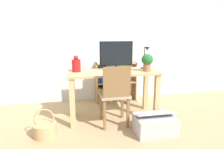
# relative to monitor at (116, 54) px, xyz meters

# --- Properties ---
(ground_plane) EXTENTS (10.00, 10.00, 0.00)m
(ground_plane) POSITION_rel_monitor_xyz_m (-0.07, -0.11, -0.97)
(ground_plane) COLOR tan
(wall_back) EXTENTS (8.00, 0.05, 2.60)m
(wall_back) POSITION_rel_monitor_xyz_m (-0.07, 0.78, 0.33)
(wall_back) COLOR silver
(wall_back) RESTS_ON ground_plane
(desk) EXTENTS (1.33, 0.56, 0.73)m
(desk) POSITION_rel_monitor_xyz_m (-0.07, -0.11, -0.39)
(desk) COLOR tan
(desk) RESTS_ON ground_plane
(monitor) EXTENTS (0.51, 0.16, 0.43)m
(monitor) POSITION_rel_monitor_xyz_m (0.00, 0.00, 0.00)
(monitor) COLOR black
(monitor) RESTS_ON desk
(keyboard) EXTENTS (0.33, 0.15, 0.02)m
(keyboard) POSITION_rel_monitor_xyz_m (-0.03, -0.16, -0.23)
(keyboard) COLOR #B2B2B7
(keyboard) RESTS_ON desk
(vase) EXTENTS (0.13, 0.13, 0.24)m
(vase) POSITION_rel_monitor_xyz_m (-0.61, -0.04, -0.14)
(vase) COLOR red
(vase) RESTS_ON desk
(desk_lamp) EXTENTS (0.10, 0.19, 0.35)m
(desk_lamp) POSITION_rel_monitor_xyz_m (0.45, -0.07, -0.02)
(desk_lamp) COLOR #2D2D33
(desk_lamp) RESTS_ON desk
(potted_plant) EXTENTS (0.17, 0.17, 0.26)m
(potted_plant) POSITION_rel_monitor_xyz_m (0.42, -0.21, -0.09)
(potted_plant) COLOR #9E6647
(potted_plant) RESTS_ON desk
(chair) EXTENTS (0.40, 0.40, 0.87)m
(chair) POSITION_rel_monitor_xyz_m (-0.10, -0.39, -0.49)
(chair) COLOR #9E937F
(chair) RESTS_ON ground_plane
(bookshelf) EXTENTS (0.76, 0.28, 0.75)m
(bookshelf) POSITION_rel_monitor_xyz_m (-0.00, 0.60, -0.64)
(bookshelf) COLOR tan
(bookshelf) RESTS_ON ground_plane
(basket) EXTENTS (0.29, 0.29, 0.37)m
(basket) POSITION_rel_monitor_xyz_m (-1.03, -0.50, -0.87)
(basket) COLOR tan
(basket) RESTS_ON ground_plane
(storage_box) EXTENTS (0.52, 0.42, 0.31)m
(storage_box) POSITION_rel_monitor_xyz_m (0.37, -0.68, -0.84)
(storage_box) COLOR #B2B2B7
(storage_box) RESTS_ON ground_plane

